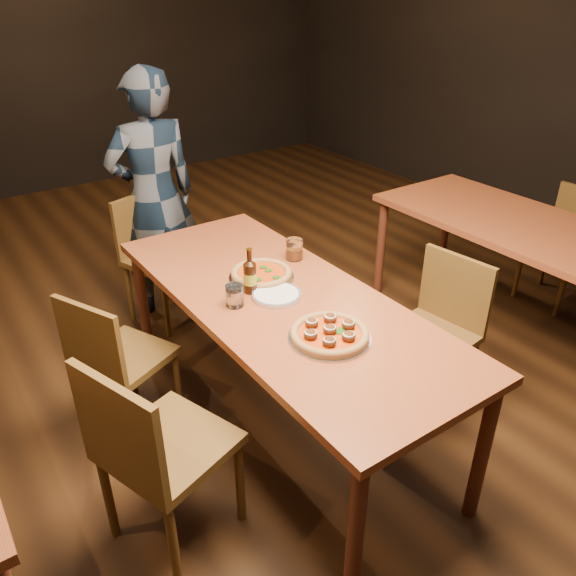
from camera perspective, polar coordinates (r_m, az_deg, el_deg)
ground at (r=3.03m, az=-0.56°, el=-13.32°), size 9.00×9.00×0.00m
room_shell at (r=2.25m, az=-0.80°, el=24.32°), size 9.00×9.00×9.00m
table_main at (r=2.62m, az=-0.63°, el=-2.28°), size 0.80×2.00×0.75m
table_right at (r=3.65m, az=23.94°, el=4.52°), size 0.80×2.00×0.75m
chair_main_nw at (r=2.29m, az=-12.01°, el=-15.21°), size 0.55×0.55×0.93m
chair_main_sw at (r=2.88m, az=-16.23°, el=-6.63°), size 0.51×0.51×0.83m
chair_main_e at (r=2.98m, az=14.20°, el=-4.71°), size 0.45×0.45×0.86m
chair_end at (r=3.74m, az=-12.52°, el=2.92°), size 0.52×0.52×0.88m
chair_nbr_right at (r=4.31m, az=25.94°, el=3.82°), size 0.39×0.39×0.83m
pizza_meatball at (r=2.29m, az=4.25°, el=-4.63°), size 0.34×0.34×0.06m
pizza_margherita at (r=2.75m, az=-2.71°, el=1.45°), size 0.32×0.32×0.04m
plate_stack at (r=2.58m, az=-1.20°, el=-0.72°), size 0.22×0.22×0.02m
beer_bottle at (r=2.60m, az=-3.88°, el=1.10°), size 0.06×0.06×0.22m
water_glass at (r=2.51m, az=-5.46°, el=-0.78°), size 0.08×0.08×0.10m
amber_glass at (r=2.92m, az=0.66°, el=3.95°), size 0.09×0.09×0.11m
diner at (r=3.77m, az=-13.48°, el=9.04°), size 0.60×0.41×1.61m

